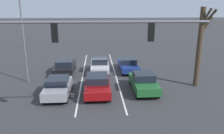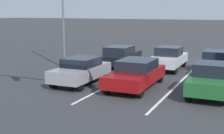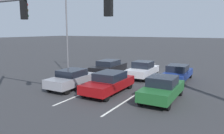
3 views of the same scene
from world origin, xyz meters
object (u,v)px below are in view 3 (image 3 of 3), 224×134
car_navy_leftlane_second (178,73)px  car_darkgreen_leftlane_front (162,88)px  car_maroon_midlane_front (109,82)px  street_lamp_right_shoulder (68,22)px  traffic_signal_gantry (27,23)px  car_black_rightlane_second (109,67)px  car_gray_rightlane_front (71,79)px  car_silver_midlane_second (143,70)px

car_navy_leftlane_second → car_darkgreen_leftlane_front: bearing=93.8°
car_maroon_midlane_front → car_darkgreen_leftlane_front: size_ratio=1.06×
car_maroon_midlane_front → street_lamp_right_shoulder: bearing=-27.2°
traffic_signal_gantry → street_lamp_right_shoulder: 9.06m
car_maroon_midlane_front → traffic_signal_gantry: size_ratio=0.39×
car_black_rightlane_second → traffic_signal_gantry: (-1.28, 10.59, 3.96)m
car_black_rightlane_second → street_lamp_right_shoulder: size_ratio=0.50×
car_navy_leftlane_second → car_black_rightlane_second: bearing=3.0°
car_gray_rightlane_front → car_navy_leftlane_second: (-6.34, -6.37, -0.04)m
traffic_signal_gantry → car_black_rightlane_second: bearing=-83.1°
car_silver_midlane_second → car_darkgreen_leftlane_front: bearing=122.0°
car_navy_leftlane_second → street_lamp_right_shoulder: street_lamp_right_shoulder is taller
car_gray_rightlane_front → traffic_signal_gantry: bearing=102.4°
car_black_rightlane_second → car_silver_midlane_second: bearing=-179.8°
car_black_rightlane_second → car_navy_leftlane_second: (-6.61, -0.35, -0.02)m
car_navy_leftlane_second → car_silver_midlane_second: bearing=6.3°
car_gray_rightlane_front → car_black_rightlane_second: bearing=-87.4°
car_black_rightlane_second → car_navy_leftlane_second: car_black_rightlane_second is taller
car_silver_midlane_second → car_black_rightlane_second: bearing=0.2°
car_maroon_midlane_front → car_silver_midlane_second: bearing=-92.7°
traffic_signal_gantry → car_darkgreen_leftlane_front: bearing=-138.4°
car_darkgreen_leftlane_front → street_lamp_right_shoulder: bearing=-16.9°
car_gray_rightlane_front → car_silver_midlane_second: car_silver_midlane_second is taller
car_gray_rightlane_front → car_silver_midlane_second: (-3.28, -6.03, 0.03)m
car_darkgreen_leftlane_front → car_black_rightlane_second: size_ratio=0.96×
car_maroon_midlane_front → car_navy_leftlane_second: bearing=-118.9°
car_darkgreen_leftlane_front → street_lamp_right_shoulder: size_ratio=0.48×
car_navy_leftlane_second → car_silver_midlane_second: car_silver_midlane_second is taller
car_darkgreen_leftlane_front → car_silver_midlane_second: car_silver_midlane_second is taller
car_gray_rightlane_front → car_navy_leftlane_second: 8.98m
traffic_signal_gantry → street_lamp_right_shoulder: bearing=-63.1°
street_lamp_right_shoulder → car_maroon_midlane_front: bearing=152.8°
car_darkgreen_leftlane_front → traffic_signal_gantry: size_ratio=0.36×
car_maroon_midlane_front → car_silver_midlane_second: 5.68m
car_maroon_midlane_front → car_black_rightlane_second: bearing=-59.9°
car_gray_rightlane_front → traffic_signal_gantry: (-1.00, 4.57, 3.94)m
car_black_rightlane_second → car_silver_midlane_second: car_silver_midlane_second is taller
car_black_rightlane_second → car_silver_midlane_second: (-3.56, -0.01, 0.05)m
traffic_signal_gantry → street_lamp_right_shoulder: street_lamp_right_shoulder is taller
car_black_rightlane_second → car_navy_leftlane_second: bearing=-177.0°
car_gray_rightlane_front → car_silver_midlane_second: bearing=-118.6°
car_maroon_midlane_front → car_navy_leftlane_second: car_maroon_midlane_front is taller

